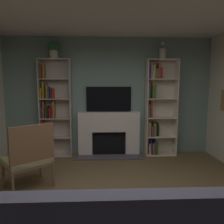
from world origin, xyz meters
name	(u,v)px	position (x,y,z in m)	size (l,w,h in m)	color
ground_plane	(116,223)	(0.00, 0.00, 0.00)	(6.38, 6.38, 0.00)	brown
wall_back_accent	(109,97)	(0.00, 2.69, 1.39)	(4.99, 0.06, 2.77)	gray
fireplace	(109,133)	(0.00, 2.55, 0.54)	(1.54, 0.51, 1.03)	white
tv	(109,99)	(0.00, 2.63, 1.33)	(1.05, 0.06, 0.59)	black
bookshelf_left	(53,108)	(-1.31, 2.57, 1.13)	(0.72, 0.26, 2.25)	beige
bookshelf_right	(157,109)	(1.14, 2.55, 1.10)	(0.72, 0.31, 2.25)	silver
potted_plant	(54,48)	(-1.23, 2.51, 2.47)	(0.25, 0.25, 0.40)	beige
vase_with_flowers	(163,53)	(1.23, 2.51, 2.38)	(0.16, 0.16, 0.38)	beige
armchair	(29,156)	(-1.31, 0.91, 0.54)	(0.86, 0.84, 1.06)	brown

